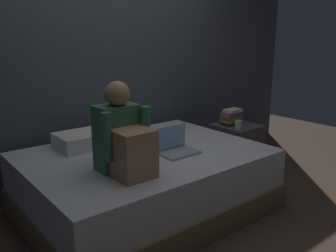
% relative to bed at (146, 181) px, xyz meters
% --- Properties ---
extents(ground_plane, '(8.00, 8.00, 0.00)m').
position_rel_bed_xyz_m(ground_plane, '(0.20, -0.30, -0.27)').
color(ground_plane, '#47382D').
extents(wall_back, '(5.60, 0.10, 2.70)m').
position_rel_bed_xyz_m(wall_back, '(0.20, 0.90, 1.08)').
color(wall_back, '#424751').
rests_on(wall_back, ground_plane).
extents(bed, '(2.00, 1.50, 0.54)m').
position_rel_bed_xyz_m(bed, '(0.00, 0.00, 0.00)').
color(bed, '#7A6047').
rests_on(bed, ground_plane).
extents(nightstand, '(0.44, 0.46, 0.55)m').
position_rel_bed_xyz_m(nightstand, '(1.30, 0.08, 0.01)').
color(nightstand, '#474442').
rests_on(nightstand, ground_plane).
extents(person_sitting, '(0.39, 0.44, 0.66)m').
position_rel_bed_xyz_m(person_sitting, '(-0.38, -0.28, 0.52)').
color(person_sitting, '#38664C').
rests_on(person_sitting, bed).
extents(laptop, '(0.32, 0.23, 0.22)m').
position_rel_bed_xyz_m(laptop, '(0.18, -0.19, 0.33)').
color(laptop, '#9EA0A5').
rests_on(laptop, bed).
extents(pillow, '(0.56, 0.36, 0.13)m').
position_rel_bed_xyz_m(pillow, '(-0.29, 0.45, 0.34)').
color(pillow, silver).
rests_on(pillow, bed).
extents(book_stack, '(0.24, 0.16, 0.18)m').
position_rel_bed_xyz_m(book_stack, '(1.27, 0.14, 0.37)').
color(book_stack, black).
rests_on(book_stack, nightstand).
extents(mug, '(0.08, 0.08, 0.09)m').
position_rel_bed_xyz_m(mug, '(1.17, -0.04, 0.33)').
color(mug, '#BCB2A3').
rests_on(mug, nightstand).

